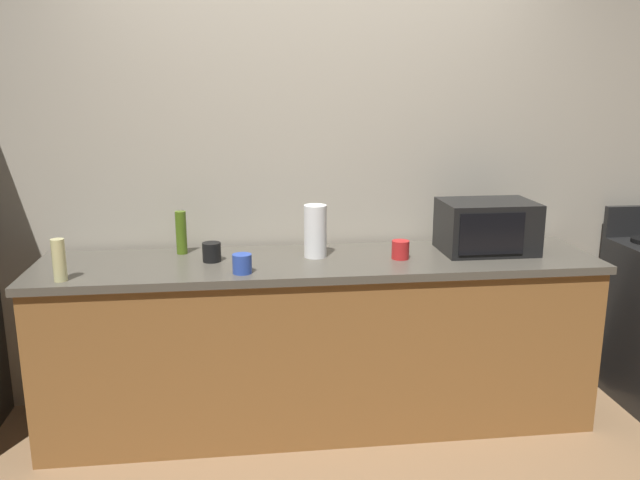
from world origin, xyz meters
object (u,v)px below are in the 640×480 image
mug_red (400,250)px  mug_black (212,252)px  paper_towel_roll (315,231)px  bottle_olive_oil (181,233)px  mug_blue (242,264)px  bottle_vinegar (59,260)px  microwave (487,227)px

mug_red → mug_black: bearing=176.0°
paper_towel_roll → bottle_olive_oil: (-0.69, 0.15, -0.02)m
paper_towel_roll → mug_black: paper_towel_roll is taller
mug_blue → mug_red: (0.80, 0.16, 0.00)m
bottle_olive_oil → bottle_vinegar: bottle_olive_oil is taller
paper_towel_roll → bottle_olive_oil: paper_towel_roll is taller
mug_blue → mug_black: bearing=123.3°
paper_towel_roll → mug_black: (-0.53, -0.02, -0.09)m
microwave → mug_red: 0.50m
paper_towel_roll → bottle_olive_oil: 0.70m
mug_black → bottle_olive_oil: bearing=132.8°
bottle_olive_oil → mug_blue: 0.51m
microwave → bottle_olive_oil: 1.60m
microwave → bottle_vinegar: bearing=-172.6°
bottle_olive_oil → mug_black: size_ratio=2.35×
microwave → mug_red: bearing=-169.6°
mug_red → mug_blue: bearing=-168.6°
paper_towel_roll → bottle_olive_oil: size_ratio=1.20×
bottle_olive_oil → mug_red: bearing=-12.2°
mug_black → microwave: bearing=0.9°
microwave → paper_towel_roll: 0.91m
mug_black → paper_towel_roll: bearing=2.7°
mug_black → bottle_vinegar: bearing=-159.5°
bottle_olive_oil → mug_red: 1.14m
microwave → mug_blue: size_ratio=5.22×
bottle_olive_oil → mug_red: (1.11, -0.24, -0.07)m
bottle_vinegar → mug_black: (0.67, 0.25, -0.05)m
mug_blue → paper_towel_roll: bearing=34.0°
mug_red → bottle_olive_oil: bearing=167.8°
microwave → mug_blue: 1.31m
microwave → bottle_vinegar: size_ratio=2.47×
mug_blue → bottle_vinegar: bearing=-178.5°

